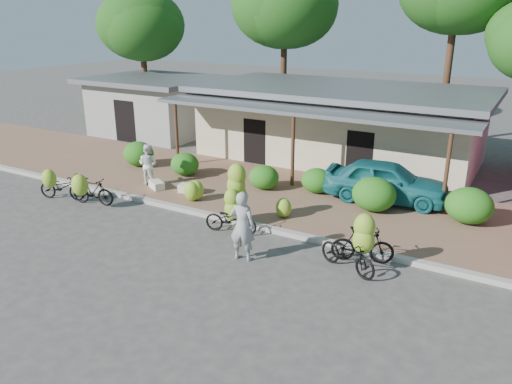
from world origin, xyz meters
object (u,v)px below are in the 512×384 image
tree_far_center (283,3)px  vendor (242,226)px  sack_far (157,185)px  bike_left (90,190)px  bike_far_right (348,254)px  teal_van (386,181)px  sack_near (190,188)px  bike_center (234,205)px  bike_right (363,241)px  tree_back_left (140,23)px  bystander (148,164)px  bike_far_left (60,186)px

tree_far_center → vendor: (7.19, -16.14, -6.06)m
sack_far → bike_left: bearing=-112.2°
tree_far_center → sack_far: 14.70m
bike_far_right → teal_van: 5.45m
sack_near → vendor: vendor is taller
bike_center → bike_right: bearing=-105.0°
tree_back_left → bike_far_right: tree_back_left is taller
tree_far_center → teal_van: 14.95m
sack_far → bystander: bystander is taller
bike_right → bystander: 9.60m
bike_far_left → sack_near: 4.66m
bike_center → sack_near: 3.65m
bike_right → bike_far_right: bike_right is taller
bike_center → bike_far_right: size_ratio=1.09×
bystander → teal_van: size_ratio=0.37×
bike_right → vendor: bearing=95.6°
tree_back_left → bike_right: bearing=-33.1°
tree_back_left → teal_van: (17.31, -6.91, -5.10)m
bike_center → bike_far_left: bearing=86.9°
tree_far_center → sack_far: bearing=-83.9°
tree_far_center → bike_left: (0.42, -15.33, -6.45)m
tree_far_center → sack_far: tree_far_center is taller
bike_far_left → vendor: bearing=-111.5°
tree_far_center → vendor: 18.68m
bike_far_left → sack_far: 3.43m
bike_right → sack_near: size_ratio=2.06×
tree_back_left → teal_van: bearing=-21.8°
tree_far_center → bike_center: tree_far_center is taller
bike_center → vendor: size_ratio=1.06×
bike_left → sack_far: bearing=-34.2°
tree_far_center → tree_back_left: bearing=-159.4°
vendor → sack_far: bearing=-38.9°
sack_far → bike_far_left: bearing=-133.6°
sack_near → bystander: bearing=-179.7°
tree_back_left → bystander: (8.79, -9.70, -5.03)m
tree_back_left → teal_van: size_ratio=1.85×
tree_far_center → bike_center: (5.89, -14.52, -6.24)m
tree_back_left → bike_far_right: 22.42m
teal_van → bike_right: bearing=-176.9°
tree_back_left → vendor: tree_back_left is taller
vendor → bystander: size_ratio=1.23×
tree_far_center → sack_near: (2.78, -12.69, -6.78)m
bike_far_left → vendor: (8.16, -0.70, 0.44)m
bike_center → bike_far_right: 4.11m
bike_left → teal_van: size_ratio=0.40×
tree_back_left → bike_center: size_ratio=3.81×
bike_center → vendor: bike_center is taller
tree_far_center → bystander: (0.79, -12.70, -6.13)m
tree_back_left → vendor: 20.69m
sack_near → bike_left: bearing=-131.7°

